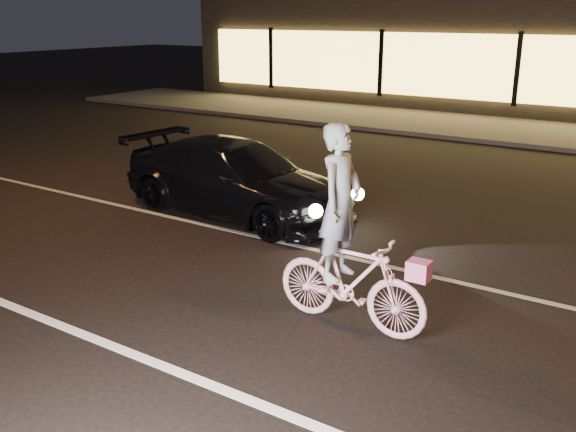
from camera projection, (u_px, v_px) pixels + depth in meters
The scene contains 7 objects.
ground at pixel (185, 288), 7.89m from camera, with size 90.00×90.00×0.00m, color black.
lane_stripe_near at pixel (88, 336), 6.70m from camera, with size 60.00×0.12×0.01m, color silver.
lane_stripe_far at pixel (277, 241), 9.48m from camera, with size 60.00×0.10×0.01m, color gray.
sidewalk at pixel (495, 129), 18.22m from camera, with size 30.00×4.00×0.12m, color #383533.
storefront at pixel (551, 45), 22.33m from camera, with size 25.40×8.42×4.20m.
cyclist at pixel (348, 258), 6.71m from camera, with size 1.74×0.60×2.19m.
sedan at pixel (237, 178), 10.61m from camera, with size 4.33×2.02×1.22m.
Camera 1 is at (5.05, -5.36, 3.24)m, focal length 40.00 mm.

